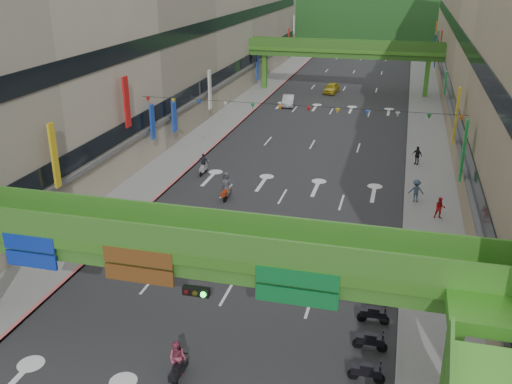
{
  "coord_description": "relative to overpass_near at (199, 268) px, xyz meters",
  "views": [
    {
      "loc": [
        8.2,
        -13.45,
        16.54
      ],
      "look_at": [
        0.0,
        18.0,
        3.5
      ],
      "focal_mm": 40.0,
      "sensor_mm": 36.0,
      "label": 1
    }
  ],
  "objects": [
    {
      "name": "pedestrian_blue",
      "position": [
        8.87,
        21.87,
        -4.34
      ],
      "size": [
        0.81,
        0.52,
        1.72
      ],
      "primitive_type": "imported",
      "rotation": [
        0.0,
        0.0,
        3.14
      ],
      "color": "#384B5E",
      "rests_on": "ground"
    },
    {
      "name": "curb_right",
      "position": [
        8.17,
        44.62,
        -5.12
      ],
      "size": [
        0.2,
        140.0,
        0.18
      ],
      "primitive_type": "cube",
      "color": "gray",
      "rests_on": "ground"
    },
    {
      "name": "overpass_near",
      "position": [
        0.0,
        0.0,
        0.0
      ],
      "size": [
        28.0,
        12.27,
        7.1
      ],
      "color": "#4C9E2D",
      "rests_on": "ground"
    },
    {
      "name": "pedestrian_red",
      "position": [
        10.46,
        19.21,
        -4.45
      ],
      "size": [
        0.82,
        0.69,
        1.52
      ],
      "primitive_type": "imported",
      "rotation": [
        0.0,
        0.0,
        0.17
      ],
      "color": "red",
      "rests_on": "ground"
    },
    {
      "name": "bunting_string",
      "position": [
        -0.93,
        24.62,
        0.75
      ],
      "size": [
        26.0,
        0.36,
        0.47
      ],
      "color": "black",
      "rests_on": "ground"
    },
    {
      "name": "car_silver",
      "position": [
        -6.56,
        50.28,
        -4.55
      ],
      "size": [
        1.91,
        4.16,
        1.32
      ],
      "primitive_type": "imported",
      "rotation": [
        0.0,
        0.0,
        0.13
      ],
      "color": "silver",
      "rests_on": "ground"
    },
    {
      "name": "scooter_rider_mid",
      "position": [
        -0.86,
        -0.72,
        -4.2
      ],
      "size": [
        0.82,
        1.6,
        1.97
      ],
      "color": "black",
      "rests_on": "ground"
    },
    {
      "name": "pedestrian_dark",
      "position": [
        8.95,
        30.64,
        -4.39
      ],
      "size": [
        1.02,
        0.85,
        1.63
      ],
      "primitive_type": "imported",
      "rotation": [
        0.0,
        0.0,
        -0.56
      ],
      "color": "black",
      "rests_on": "ground"
    },
    {
      "name": "sidewalk_left",
      "position": [
        -11.93,
        44.62,
        -5.13
      ],
      "size": [
        4.0,
        140.0,
        0.15
      ],
      "primitive_type": "cube",
      "color": "gray",
      "rests_on": "ground"
    },
    {
      "name": "scooter_rider_near",
      "position": [
        -3.99,
        10.79,
        -4.16
      ],
      "size": [
        0.79,
        1.57,
        2.19
      ],
      "color": "black",
      "rests_on": "ground"
    },
    {
      "name": "building_row_left",
      "position": [
        -19.86,
        44.62,
        4.25
      ],
      "size": [
        12.8,
        95.0,
        19.0
      ],
      "color": "#9E937F",
      "rests_on": "ground"
    },
    {
      "name": "sidewalk_right",
      "position": [
        10.07,
        44.62,
        -5.13
      ],
      "size": [
        4.0,
        140.0,
        0.15
      ],
      "primitive_type": "cube",
      "color": "gray",
      "rests_on": "ground"
    },
    {
      "name": "hill_left",
      "position": [
        -15.93,
        154.62,
        -5.21
      ],
      "size": [
        168.0,
        140.0,
        112.0
      ],
      "primitive_type": "ellipsoid",
      "color": "#1C4419",
      "rests_on": "ground"
    },
    {
      "name": "scooter_rider_far",
      "position": [
        -4.92,
        19.05,
        -4.09
      ],
      "size": [
        0.96,
        1.6,
        2.18
      ],
      "color": "maroon",
      "rests_on": "ground"
    },
    {
      "name": "hill_right",
      "position": [
        24.07,
        174.62,
        -5.21
      ],
      "size": [
        208.0,
        176.0,
        128.0
      ],
      "primitive_type": "ellipsoid",
      "color": "#1C4419",
      "rests_on": "ground"
    },
    {
      "name": "road_slab",
      "position": [
        -0.93,
        44.62,
        -5.2
      ],
      "size": [
        18.0,
        140.0,
        0.02
      ],
      "primitive_type": "cube",
      "color": "#28282B",
      "rests_on": "ground"
    },
    {
      "name": "scooter_rider_left",
      "position": [
        -8.43,
        23.83,
        -4.3
      ],
      "size": [
        0.89,
        1.6,
        1.84
      ],
      "color": "gray",
      "rests_on": "ground"
    },
    {
      "name": "parked_scooter_row",
      "position": [
        6.87,
        6.74,
        -4.68
      ],
      "size": [
        1.6,
        11.55,
        1.08
      ],
      "color": "black",
      "rests_on": "ground"
    },
    {
      "name": "curb_left",
      "position": [
        -10.03,
        44.62,
        -5.12
      ],
      "size": [
        0.2,
        140.0,
        0.18
      ],
      "primitive_type": "cube",
      "color": "#CC5959",
      "rests_on": "ground"
    },
    {
      "name": "overpass_far",
      "position": [
        -0.93,
        59.62,
        0.2
      ],
      "size": [
        28.0,
        2.2,
        7.1
      ],
      "color": "#4C9E2D",
      "rests_on": "ground"
    },
    {
      "name": "car_yellow",
      "position": [
        -2.34,
        59.21,
        -4.52
      ],
      "size": [
        2.12,
        4.2,
        1.37
      ],
      "primitive_type": "imported",
      "rotation": [
        0.0,
        0.0,
        -0.13
      ],
      "color": "gold",
      "rests_on": "ground"
    }
  ]
}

